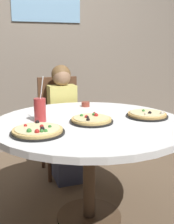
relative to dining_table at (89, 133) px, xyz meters
The scene contains 10 objects.
ground_plane 0.66m from the dining_table, ahead, with size 8.00×8.00×0.00m, color brown.
wall_with_window 1.84m from the dining_table, 90.00° to the left, with size 5.20×0.14×2.90m.
dining_table is the anchor object (origin of this frame).
chair_wooden 0.93m from the dining_table, 90.09° to the left, with size 0.41×0.41×0.95m.
diner_child 0.76m from the dining_table, 89.91° to the left, with size 0.26×0.41×1.08m.
pizza_veggie 0.11m from the dining_table, 95.50° to the right, with size 0.29×0.29×0.05m.
pizza_cheese 0.44m from the dining_table, 153.94° to the right, with size 0.32×0.32×0.05m.
pizza_pepperoni 0.45m from the dining_table, ahead, with size 0.30×0.30×0.05m.
soda_cup 0.37m from the dining_table, 165.63° to the left, with size 0.08×0.08×0.31m.
sauce_bowl 0.48m from the dining_table, 75.19° to the left, with size 0.07×0.07×0.04m, color brown.
Camera 1 is at (-0.60, -1.78, 1.25)m, focal length 45.23 mm.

